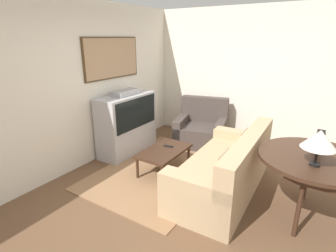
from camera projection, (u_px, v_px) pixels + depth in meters
name	position (u px, v px, depth m)	size (l,w,h in m)	color
ground_plane	(190.00, 203.00, 3.51)	(12.00, 12.00, 0.00)	brown
wall_back	(74.00, 87.00, 4.17)	(12.00, 0.10, 2.70)	silver
wall_right	(254.00, 78.00, 5.19)	(0.06, 12.00, 2.70)	silver
area_rug	(163.00, 170.00, 4.38)	(2.53, 1.76, 0.01)	#99704C
tv	(127.00, 123.00, 4.94)	(1.21, 0.50, 1.21)	#B7B7BC
couch	(226.00, 171.00, 3.71)	(2.04, 0.95, 0.89)	tan
armchair	(201.00, 130.00, 5.40)	(1.04, 1.14, 0.94)	#473D38
coffee_table	(164.00, 152.00, 4.25)	(0.93, 0.56, 0.39)	#3D2619
console_table	(316.00, 162.00, 3.02)	(1.27, 1.27, 0.81)	#3D2619
table_lamp	(320.00, 140.00, 2.71)	(0.35, 0.35, 0.40)	black
mantel_clock	(320.00, 140.00, 3.18)	(0.15, 0.10, 0.23)	black
remote	(168.00, 146.00, 4.35)	(0.06, 0.16, 0.02)	black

